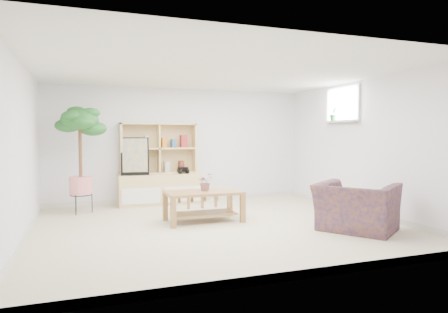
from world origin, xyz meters
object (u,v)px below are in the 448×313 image
object	(u,v)px
storage_unit	(160,164)
coffee_table	(203,206)
armchair	(356,204)
floor_tree	(80,160)

from	to	relation	value
storage_unit	coffee_table	xyz separation A→B (m)	(0.37, -1.88, -0.58)
coffee_table	armchair	size ratio (longest dim) A/B	1.12
coffee_table	floor_tree	distance (m)	2.46
coffee_table	armchair	distance (m)	2.38
floor_tree	armchair	xyz separation A→B (m)	(3.83, -2.77, -0.57)
floor_tree	coffee_table	bearing A→B (deg)	-36.43
storage_unit	armchair	xyz separation A→B (m)	(2.31, -3.26, -0.43)
floor_tree	armchair	size ratio (longest dim) A/B	1.79
storage_unit	coffee_table	size ratio (longest dim) A/B	1.36
storage_unit	coffee_table	world-z (taller)	storage_unit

